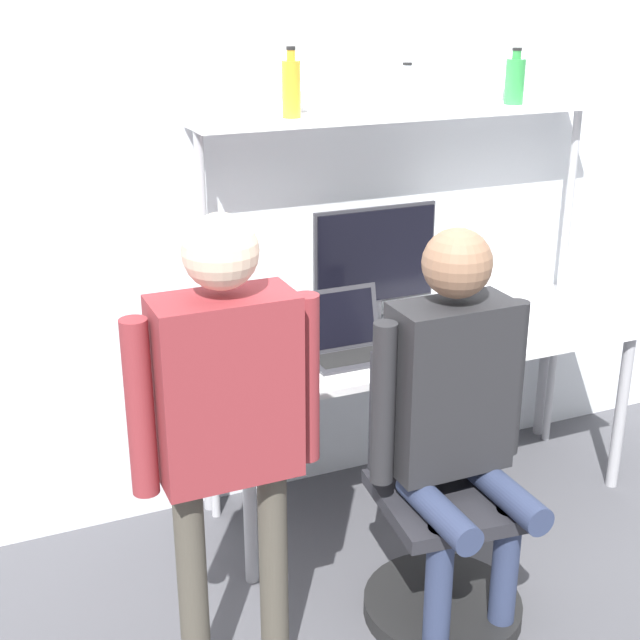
# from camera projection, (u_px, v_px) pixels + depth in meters

# --- Properties ---
(ground_plane) EXTENTS (12.00, 12.00, 0.00)m
(ground_plane) POSITION_uv_depth(u_px,v_px,m) (457.00, 538.00, 3.60)
(ground_plane) COLOR #4C4C51
(wall_back) EXTENTS (8.00, 0.06, 2.70)m
(wall_back) POSITION_uv_depth(u_px,v_px,m) (385.00, 175.00, 3.72)
(wall_back) COLOR silver
(wall_back) RESTS_ON ground_plane
(desk) EXTENTS (1.82, 0.66, 0.76)m
(desk) POSITION_uv_depth(u_px,v_px,m) (421.00, 353.00, 3.66)
(desk) COLOR white
(desk) RESTS_ON ground_plane
(shelf_unit) EXTENTS (1.73, 0.24, 1.63)m
(shelf_unit) POSITION_uv_depth(u_px,v_px,m) (404.00, 173.00, 3.58)
(shelf_unit) COLOR white
(shelf_unit) RESTS_ON ground_plane
(monitor) EXTENTS (0.54, 0.22, 0.51)m
(monitor) POSITION_uv_depth(u_px,v_px,m) (375.00, 263.00, 3.64)
(monitor) COLOR #333338
(monitor) RESTS_ON desk
(laptop) EXTENTS (0.32, 0.25, 0.25)m
(laptop) POSITION_uv_depth(u_px,v_px,m) (344.00, 337.00, 3.43)
(laptop) COLOR #333338
(laptop) RESTS_ON desk
(cell_phone) EXTENTS (0.07, 0.15, 0.01)m
(cell_phone) POSITION_uv_depth(u_px,v_px,m) (416.00, 350.00, 3.47)
(cell_phone) COLOR #264C8C
(cell_phone) RESTS_ON desk
(office_chair) EXTENTS (0.56, 0.56, 0.95)m
(office_chair) POSITION_uv_depth(u_px,v_px,m) (441.00, 536.00, 3.11)
(office_chair) COLOR black
(office_chair) RESTS_ON ground_plane
(person_seated) EXTENTS (0.56, 0.47, 1.40)m
(person_seated) POSITION_uv_depth(u_px,v_px,m) (455.00, 402.00, 2.87)
(person_seated) COLOR #2D3856
(person_seated) RESTS_ON ground_plane
(person_standing) EXTENTS (0.56, 0.21, 1.54)m
(person_standing) POSITION_uv_depth(u_px,v_px,m) (227.00, 409.00, 2.51)
(person_standing) COLOR #4C473D
(person_standing) RESTS_ON ground_plane
(bottle_green) EXTENTS (0.08, 0.08, 0.22)m
(bottle_green) POSITION_uv_depth(u_px,v_px,m) (515.00, 80.00, 3.64)
(bottle_green) COLOR #2D8C3F
(bottle_green) RESTS_ON shelf_unit
(bottle_amber) EXTENTS (0.07, 0.07, 0.26)m
(bottle_amber) POSITION_uv_depth(u_px,v_px,m) (291.00, 88.00, 3.27)
(bottle_amber) COLOR gold
(bottle_amber) RESTS_ON shelf_unit
(bottle_clear) EXTENTS (0.07, 0.07, 0.18)m
(bottle_clear) POSITION_uv_depth(u_px,v_px,m) (405.00, 90.00, 3.46)
(bottle_clear) COLOR silver
(bottle_clear) RESTS_ON shelf_unit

